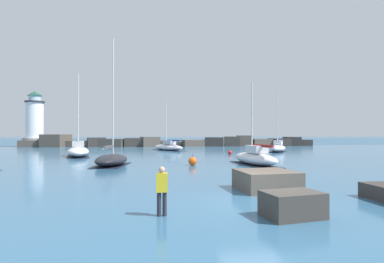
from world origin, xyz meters
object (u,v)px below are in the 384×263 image
(sailboat_moored_0, at_px, (255,158))
(sailboat_moored_2, at_px, (78,151))
(lighthouse, at_px, (35,123))
(person_on_rocks, at_px, (162,189))
(sailboat_moored_3, at_px, (278,148))
(mooring_buoy_far_side, at_px, (230,152))
(mooring_buoy_orange_near, at_px, (193,161))
(sailboat_moored_4, at_px, (168,147))
(sailboat_moored_5, at_px, (112,159))

(sailboat_moored_0, distance_m, sailboat_moored_2, 20.97)
(lighthouse, relative_size, sailboat_moored_2, 1.18)
(person_on_rocks, bearing_deg, sailboat_moored_3, 60.90)
(sailboat_moored_2, xyz_separation_m, mooring_buoy_far_side, (18.55, 1.18, -0.41))
(lighthouse, relative_size, mooring_buoy_far_side, 16.03)
(sailboat_moored_3, distance_m, mooring_buoy_orange_near, 22.44)
(sailboat_moored_4, bearing_deg, sailboat_moored_3, -21.46)
(sailboat_moored_2, xyz_separation_m, sailboat_moored_5, (5.28, -10.86, -0.13))
(sailboat_moored_0, distance_m, sailboat_moored_5, 12.14)
(sailboat_moored_0, distance_m, sailboat_moored_4, 23.94)
(sailboat_moored_2, relative_size, sailboat_moored_3, 1.12)
(sailboat_moored_2, bearing_deg, sailboat_moored_0, -33.96)
(sailboat_moored_2, relative_size, sailboat_moored_4, 1.23)
(sailboat_moored_5, xyz_separation_m, mooring_buoy_orange_near, (6.72, -0.76, -0.17))
(sailboat_moored_2, distance_m, person_on_rocks, 28.26)
(mooring_buoy_orange_near, height_order, mooring_buoy_far_side, mooring_buoy_orange_near)
(lighthouse, height_order, sailboat_moored_0, lighthouse)
(lighthouse, bearing_deg, sailboat_moored_2, -61.53)
(sailboat_moored_3, xyz_separation_m, person_on_rocks, (-17.83, -32.02, 0.25))
(sailboat_moored_3, bearing_deg, lighthouse, 151.47)
(mooring_buoy_orange_near, bearing_deg, sailboat_moored_5, 173.53)
(sailboat_moored_2, relative_size, mooring_buoy_orange_near, 10.51)
(sailboat_moored_4, bearing_deg, sailboat_moored_0, -74.85)
(sailboat_moored_3, xyz_separation_m, sailboat_moored_4, (-15.68, 6.16, -0.05))
(sailboat_moored_3, height_order, sailboat_moored_4, sailboat_moored_3)
(mooring_buoy_orange_near, distance_m, mooring_buoy_far_side, 14.39)
(sailboat_moored_3, relative_size, person_on_rocks, 5.41)
(sailboat_moored_2, height_order, sailboat_moored_4, sailboat_moored_2)
(sailboat_moored_0, relative_size, mooring_buoy_orange_near, 7.84)
(sailboat_moored_3, relative_size, sailboat_moored_5, 0.80)
(mooring_buoy_far_side, relative_size, person_on_rocks, 0.44)
(sailboat_moored_0, height_order, sailboat_moored_3, sailboat_moored_3)
(sailboat_moored_2, bearing_deg, mooring_buoy_orange_near, -44.08)
(lighthouse, distance_m, mooring_buoy_far_side, 43.43)
(lighthouse, xyz_separation_m, sailboat_moored_0, (32.63, -39.81, -4.19))
(lighthouse, bearing_deg, person_on_rocks, -66.18)
(sailboat_moored_0, distance_m, sailboat_moored_3, 19.39)
(sailboat_moored_3, distance_m, person_on_rocks, 36.65)
(sailboat_moored_5, bearing_deg, mooring_buoy_orange_near, -6.47)
(sailboat_moored_0, bearing_deg, sailboat_moored_3, 60.92)
(sailboat_moored_5, bearing_deg, lighthouse, 117.78)
(sailboat_moored_2, height_order, mooring_buoy_orange_near, sailboat_moored_2)
(sailboat_moored_2, relative_size, sailboat_moored_5, 0.89)
(mooring_buoy_far_side, bearing_deg, sailboat_moored_0, -95.13)
(sailboat_moored_0, height_order, mooring_buoy_far_side, sailboat_moored_0)
(sailboat_moored_3, height_order, mooring_buoy_orange_near, sailboat_moored_3)
(sailboat_moored_4, height_order, mooring_buoy_orange_near, sailboat_moored_4)
(sailboat_moored_4, xyz_separation_m, mooring_buoy_orange_near, (0.86, -23.02, -0.22))
(sailboat_moored_0, relative_size, mooring_buoy_far_side, 10.16)
(mooring_buoy_far_side, height_order, person_on_rocks, person_on_rocks)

